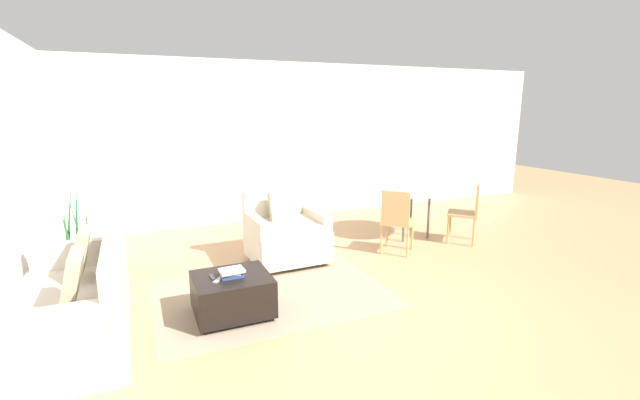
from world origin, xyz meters
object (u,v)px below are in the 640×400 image
object	(u,v)px
book_stack	(231,273)
potted_plant	(80,267)
dining_table	(409,195)
tv_remote_primary	(219,279)
dining_chair_near_left	(397,218)
armchair	(286,234)
tv_remote_secondary	(212,277)
dining_chair_near_right	(469,209)
couch	(78,307)
ottoman	(232,294)

from	to	relation	value
book_stack	potted_plant	size ratio (longest dim) A/B	0.18
dining_table	tv_remote_primary	bearing A→B (deg)	-154.41
dining_table	dining_chair_near_left	world-z (taller)	dining_chair_near_left
armchair	book_stack	distance (m)	1.56
tv_remote_secondary	dining_chair_near_left	distance (m)	2.75
armchair	potted_plant	distance (m)	2.41
potted_plant	dining_chair_near_right	world-z (taller)	potted_plant
couch	dining_chair_near_right	distance (m)	5.10
armchair	book_stack	size ratio (longest dim) A/B	4.09
couch	armchair	size ratio (longest dim) A/B	1.80
book_stack	tv_remote_primary	world-z (taller)	book_stack
armchair	potted_plant	xyz separation A→B (m)	(-2.40, 0.18, -0.14)
tv_remote_primary	dining_chair_near_right	xyz separation A→B (m)	(3.85, 0.90, 0.11)
ottoman	book_stack	world-z (taller)	book_stack
tv_remote_secondary	armchair	bearing A→B (deg)	45.25
couch	potted_plant	bearing A→B (deg)	94.70
book_stack	ottoman	bearing A→B (deg)	78.36
dining_chair_near_right	dining_chair_near_left	bearing A→B (deg)	180.00
tv_remote_primary	dining_table	distance (m)	3.57
dining_chair_near_left	dining_chair_near_right	bearing A→B (deg)	0.00
dining_table	book_stack	bearing A→B (deg)	-153.84
dining_table	dining_chair_near_left	xyz separation A→B (m)	(-0.64, -0.64, -0.14)
ottoman	dining_chair_near_left	world-z (taller)	dining_chair_near_left
tv_remote_primary	dining_table	bearing A→B (deg)	25.59
tv_remote_primary	dining_chair_near_left	xyz separation A→B (m)	(2.58, 0.90, 0.11)
dining_chair_near_right	potted_plant	bearing A→B (deg)	174.21
couch	dining_chair_near_left	distance (m)	3.85
book_stack	tv_remote_primary	xyz separation A→B (m)	(-0.13, -0.02, -0.04)
dining_chair_near_right	dining_table	bearing A→B (deg)	135.00
armchair	ottoman	size ratio (longest dim) A/B	1.33
book_stack	dining_chair_near_left	distance (m)	2.61
armchair	dining_table	xyz separation A→B (m)	(2.11, 0.30, 0.29)
ottoman	potted_plant	world-z (taller)	potted_plant
potted_plant	ottoman	bearing A→B (deg)	-44.15
couch	tv_remote_primary	distance (m)	1.19
potted_plant	dining_table	xyz separation A→B (m)	(4.51, 0.11, 0.43)
tv_remote_primary	tv_remote_secondary	world-z (taller)	same
tv_remote_primary	dining_table	world-z (taller)	dining_table
book_stack	tv_remote_primary	size ratio (longest dim) A/B	1.54
potted_plant	dining_table	bearing A→B (deg)	1.45
tv_remote_primary	tv_remote_secondary	bearing A→B (deg)	115.16
potted_plant	dining_chair_near_left	size ratio (longest dim) A/B	1.45
tv_remote_secondary	dining_chair_near_right	bearing A→B (deg)	11.86
tv_remote_primary	book_stack	bearing A→B (deg)	10.35
book_stack	dining_table	distance (m)	3.45
dining_table	dining_chair_near_left	bearing A→B (deg)	-135.00
ottoman	dining_table	bearing A→B (deg)	25.88
armchair	dining_table	world-z (taller)	armchair
couch	dining_table	world-z (taller)	couch
book_stack	tv_remote_secondary	distance (m)	0.18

